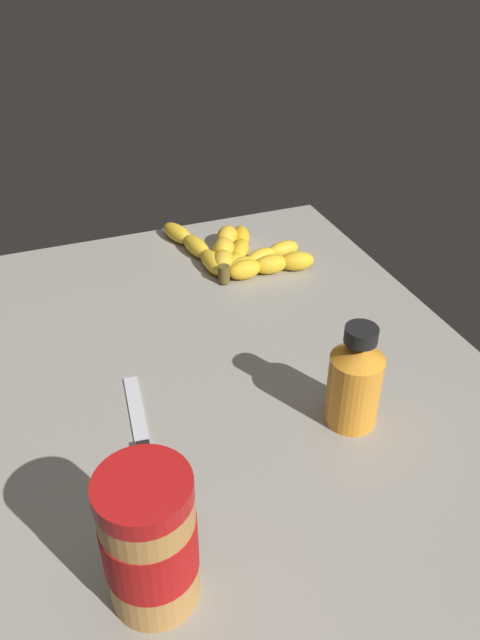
% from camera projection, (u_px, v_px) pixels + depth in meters
% --- Properties ---
extents(ground_plane, '(0.90, 0.69, 0.04)m').
position_uv_depth(ground_plane, '(232.00, 378.00, 0.86)').
color(ground_plane, gray).
extents(banana_bunch, '(0.25, 0.22, 0.04)m').
position_uv_depth(banana_bunch, '(235.00, 253.00, 1.08)').
color(banana_bunch, gold).
rests_on(banana_bunch, ground_plane).
extents(peanut_butter_jar, '(0.08, 0.08, 0.15)m').
position_uv_depth(peanut_butter_jar, '(150.00, 541.00, 0.53)').
color(peanut_butter_jar, '#BF8442').
rests_on(peanut_butter_jar, ground_plane).
extents(honey_bottle, '(0.07, 0.07, 0.14)m').
position_uv_depth(honey_bottle, '(355.00, 379.00, 0.73)').
color(honey_bottle, orange).
rests_on(honey_bottle, ground_plane).
extents(butter_knife, '(0.20, 0.04, 0.01)m').
position_uv_depth(butter_knife, '(142.00, 438.00, 0.73)').
color(butter_knife, silver).
rests_on(butter_knife, ground_plane).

